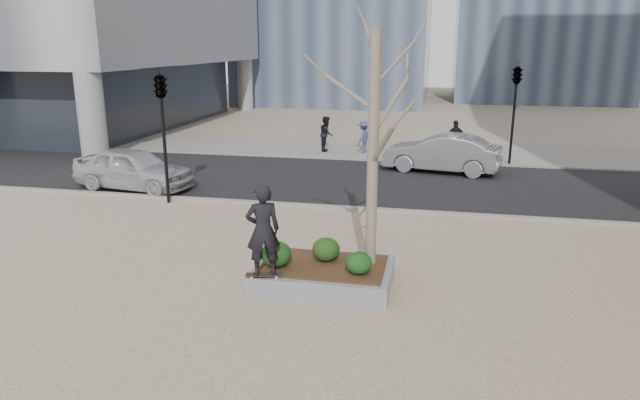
% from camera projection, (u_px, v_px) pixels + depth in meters
% --- Properties ---
extents(ground, '(120.00, 120.00, 0.00)m').
position_uv_depth(ground, '(280.00, 281.00, 12.95)').
color(ground, tan).
rests_on(ground, ground).
extents(street, '(60.00, 8.00, 0.02)m').
position_uv_depth(street, '(349.00, 180.00, 22.38)').
color(street, black).
rests_on(street, ground).
extents(far_sidewalk, '(60.00, 6.00, 0.02)m').
position_uv_depth(far_sidewalk, '(371.00, 149.00, 28.98)').
color(far_sidewalk, gray).
rests_on(far_sidewalk, ground).
extents(planter, '(3.00, 2.00, 0.45)m').
position_uv_depth(planter, '(324.00, 275.00, 12.69)').
color(planter, gray).
rests_on(planter, ground).
extents(planter_mulch, '(2.70, 1.70, 0.04)m').
position_uv_depth(planter_mulch, '(324.00, 265.00, 12.63)').
color(planter_mulch, '#382314').
rests_on(planter_mulch, planter).
extents(sycamore_tree, '(2.80, 2.80, 6.60)m').
position_uv_depth(sycamore_tree, '(374.00, 114.00, 11.83)').
color(sycamore_tree, gray).
rests_on(sycamore_tree, planter_mulch).
extents(shrub_left, '(0.67, 0.67, 0.57)m').
position_uv_depth(shrub_left, '(276.00, 254.00, 12.43)').
color(shrub_left, '#113814').
rests_on(shrub_left, planter_mulch).
extents(shrub_middle, '(0.62, 0.62, 0.53)m').
position_uv_depth(shrub_middle, '(326.00, 249.00, 12.77)').
color(shrub_middle, '#1A3D13').
rests_on(shrub_middle, planter_mulch).
extents(shrub_right, '(0.56, 0.56, 0.48)m').
position_uv_depth(shrub_right, '(359.00, 263.00, 12.05)').
color(shrub_right, '#123A12').
rests_on(shrub_right, planter_mulch).
extents(skateboard, '(0.81, 0.39, 0.08)m').
position_uv_depth(skateboard, '(264.00, 276.00, 12.01)').
color(skateboard, black).
rests_on(skateboard, planter).
extents(skateboarder, '(0.84, 0.73, 1.95)m').
position_uv_depth(skateboarder, '(263.00, 230.00, 11.74)').
color(skateboarder, black).
rests_on(skateboarder, skateboard).
extents(police_car, '(4.70, 2.42, 1.53)m').
position_uv_depth(police_car, '(133.00, 169.00, 20.83)').
color(police_car, silver).
rests_on(police_car, street).
extents(car_silver, '(5.01, 2.54, 1.58)m').
position_uv_depth(car_silver, '(441.00, 153.00, 23.63)').
color(car_silver, gray).
rests_on(car_silver, street).
extents(pedestrian_a, '(0.77, 0.92, 1.72)m').
position_uv_depth(pedestrian_a, '(327.00, 134.00, 28.17)').
color(pedestrian_a, black).
rests_on(pedestrian_a, far_sidewalk).
extents(pedestrian_b, '(0.80, 1.10, 1.54)m').
position_uv_depth(pedestrian_b, '(363.00, 137.00, 27.79)').
color(pedestrian_b, '#3B3F6A').
rests_on(pedestrian_b, far_sidewalk).
extents(pedestrian_c, '(1.06, 0.75, 1.67)m').
position_uv_depth(pedestrian_c, '(455.00, 138.00, 27.07)').
color(pedestrian_c, black).
rests_on(pedestrian_c, far_sidewalk).
extents(traffic_light_near, '(0.60, 2.48, 4.50)m').
position_uv_depth(traffic_light_near, '(164.00, 137.00, 18.72)').
color(traffic_light_near, black).
rests_on(traffic_light_near, ground).
extents(traffic_light_far, '(0.60, 2.48, 4.50)m').
position_uv_depth(traffic_light_far, '(514.00, 113.00, 24.84)').
color(traffic_light_far, black).
rests_on(traffic_light_far, ground).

